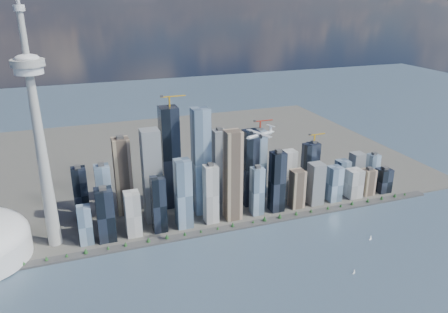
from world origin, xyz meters
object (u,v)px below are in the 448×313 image
object	(u,v)px
sailboat_west	(354,272)
sailboat_east	(371,238)
airplane	(260,134)
needle_tower	(38,130)

from	to	relation	value
sailboat_west	sailboat_east	bearing A→B (deg)	21.58
airplane	sailboat_west	size ratio (longest dim) A/B	6.64
sailboat_west	sailboat_east	size ratio (longest dim) A/B	0.90
needle_tower	sailboat_west	xyz separation A→B (m)	(497.21, -280.50, -232.70)
airplane	sailboat_west	xyz separation A→B (m)	(129.76, -131.40, -229.64)
needle_tower	sailboat_east	bearing A→B (deg)	-18.20
needle_tower	airplane	size ratio (longest dim) A/B	8.47
needle_tower	airplane	bearing A→B (deg)	-22.09
needle_tower	sailboat_west	bearing A→B (deg)	-29.43
sailboat_west	sailboat_east	distance (m)	130.38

